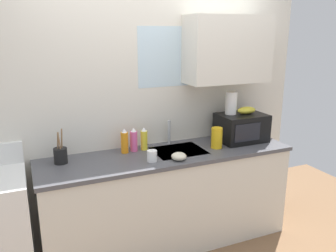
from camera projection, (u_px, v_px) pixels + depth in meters
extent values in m
cube|color=silver|center=(154.00, 107.00, 3.32)|extent=(3.06, 0.10, 2.50)
cube|color=silver|center=(228.00, 49.00, 3.25)|extent=(0.82, 0.32, 0.62)
cube|color=silver|center=(166.00, 57.00, 3.21)|extent=(0.56, 0.02, 0.55)
cube|color=silver|center=(168.00, 200.00, 3.23)|extent=(2.26, 0.60, 0.86)
cube|color=#4C4C51|center=(168.00, 155.00, 3.11)|extent=(2.29, 0.63, 0.03)
cube|color=#9EA0A5|center=(178.00, 158.00, 3.19)|extent=(0.46, 0.38, 0.14)
cylinder|color=#B2B5BA|center=(169.00, 132.00, 3.33)|extent=(0.03, 0.03, 0.23)
cube|color=black|center=(241.00, 127.00, 3.43)|extent=(0.46, 0.34, 0.27)
cube|color=black|center=(248.00, 133.00, 3.25)|extent=(0.28, 0.01, 0.17)
ellipsoid|color=gold|center=(246.00, 110.00, 3.40)|extent=(0.20, 0.11, 0.07)
cylinder|color=white|center=(231.00, 103.00, 3.37)|extent=(0.11, 0.11, 0.22)
cylinder|color=yellow|center=(144.00, 140.00, 3.17)|extent=(0.06, 0.06, 0.18)
cone|color=white|center=(144.00, 129.00, 3.14)|extent=(0.05, 0.05, 0.04)
cylinder|color=#E55999|center=(134.00, 141.00, 3.13)|extent=(0.07, 0.07, 0.18)
cone|color=white|center=(133.00, 130.00, 3.11)|extent=(0.05, 0.05, 0.04)
cylinder|color=orange|center=(125.00, 143.00, 3.09)|extent=(0.07, 0.07, 0.19)
cone|color=white|center=(124.00, 130.00, 3.06)|extent=(0.05, 0.05, 0.04)
cylinder|color=gold|center=(217.00, 138.00, 3.22)|extent=(0.10, 0.10, 0.19)
cylinder|color=white|center=(152.00, 156.00, 2.89)|extent=(0.08, 0.08, 0.09)
cylinder|color=black|center=(61.00, 156.00, 2.85)|extent=(0.11, 0.11, 0.13)
cylinder|color=olive|center=(58.00, 146.00, 2.82)|extent=(0.03, 0.03, 0.23)
cylinder|color=olive|center=(62.00, 144.00, 2.84)|extent=(0.03, 0.01, 0.25)
cylinder|color=olive|center=(60.00, 146.00, 2.81)|extent=(0.03, 0.01, 0.23)
ellipsoid|color=beige|center=(179.00, 156.00, 2.93)|extent=(0.13, 0.13, 0.06)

